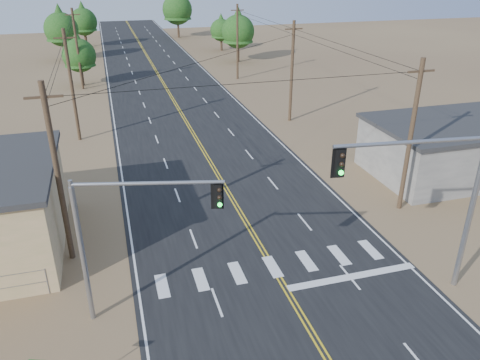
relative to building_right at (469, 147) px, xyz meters
name	(u,v)px	position (x,y,z in m)	size (l,w,h in m)	color
road	(195,136)	(-19.00, 14.00, -1.99)	(15.00, 200.00, 0.02)	black
building_right	(469,147)	(0.00, 0.00, 0.00)	(15.00, 8.00, 4.00)	#9A968C
utility_pole_left_near	(58,175)	(-29.50, -4.00, 3.12)	(1.80, 0.30, 10.00)	#4C3826
utility_pole_left_mid	(72,85)	(-29.50, 16.00, 3.12)	(1.80, 0.30, 10.00)	#4C3826
utility_pole_left_far	(77,49)	(-29.50, 36.00, 3.12)	(1.80, 0.30, 10.00)	#4C3826
utility_pole_right_near	(411,136)	(-8.50, -4.00, 3.12)	(1.80, 0.30, 10.00)	#4C3826
utility_pole_right_mid	(292,71)	(-8.50, 16.00, 3.12)	(1.80, 0.30, 10.00)	#4C3826
utility_pole_right_far	(237,42)	(-8.50, 36.00, 3.12)	(1.80, 0.30, 10.00)	#4C3826
signal_mast_left	(122,228)	(-26.61, -9.89, 2.84)	(6.19, 1.79, 7.10)	gray
signal_mast_right	(435,190)	(-12.64, -11.75, 3.62)	(7.30, 1.14, 8.25)	gray
tree_left_near	(79,52)	(-29.50, 37.95, 2.39)	(4.31, 4.31, 7.19)	#3F2D1E
tree_left_mid	(61,26)	(-32.58, 57.32, 3.55)	(5.45, 5.45, 9.08)	#3F2D1E
tree_left_far	(83,19)	(-29.30, 70.49, 3.18)	(5.09, 5.09, 8.48)	#3F2D1E
tree_right_near	(238,28)	(-5.02, 47.91, 3.37)	(5.27, 5.27, 8.79)	#3F2D1E
tree_right_mid	(221,28)	(-5.00, 59.30, 2.07)	(4.00, 4.00, 6.67)	#3F2D1E
tree_right_far	(177,6)	(-10.00, 77.94, 4.44)	(6.32, 6.32, 10.53)	#3F2D1E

